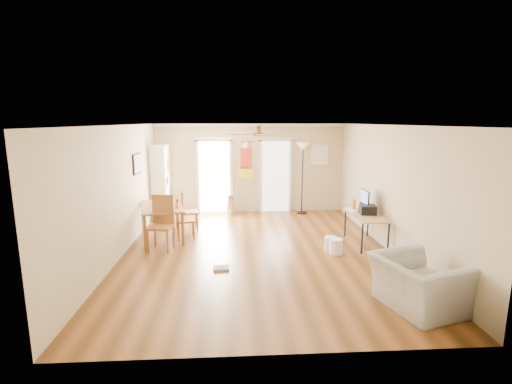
{
  "coord_description": "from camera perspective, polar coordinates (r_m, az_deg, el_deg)",
  "views": [
    {
      "loc": [
        -0.47,
        -7.38,
        2.68
      ],
      "look_at": [
        0.0,
        0.6,
        1.15
      ],
      "focal_mm": 26.15,
      "sensor_mm": 36.0,
      "label": 1
    }
  ],
  "objects": [
    {
      "name": "kitchen_doorway",
      "position": [
        11.01,
        -6.36,
        2.25
      ],
      "size": [
        0.9,
        0.1,
        2.1
      ],
      "primitive_type": null,
      "color": "white",
      "rests_on": "wall_back"
    },
    {
      "name": "bookshelf",
      "position": [
        10.81,
        -14.32,
        1.6
      ],
      "size": [
        0.67,
        0.99,
        2.02
      ],
      "primitive_type": null,
      "rotation": [
        0.0,
        0.0,
        -0.33
      ],
      "color": "white",
      "rests_on": "floor"
    },
    {
      "name": "trash_can",
      "position": [
        10.86,
        -3.87,
        -1.87
      ],
      "size": [
        0.35,
        0.35,
        0.59
      ],
      "primitive_type": "cylinder",
      "rotation": [
        0.0,
        0.0,
        0.33
      ],
      "color": "silver",
      "rests_on": "floor"
    },
    {
      "name": "ceiling",
      "position": [
        7.4,
        0.28,
        10.21
      ],
      "size": [
        5.5,
        7.0,
        0.0
      ],
      "primitive_type": null,
      "color": "silver",
      "rests_on": "floor"
    },
    {
      "name": "imac",
      "position": [
        8.78,
        16.29,
        -1.25
      ],
      "size": [
        0.23,
        0.51,
        0.48
      ],
      "primitive_type": null,
      "rotation": [
        0.0,
        0.0,
        0.32
      ],
      "color": "black",
      "rests_on": "computer_desk"
    },
    {
      "name": "wall_back",
      "position": [
        10.98,
        -0.9,
        3.61
      ],
      "size": [
        5.5,
        0.04,
        2.6
      ],
      "primitive_type": null,
      "color": "beige",
      "rests_on": "floor"
    },
    {
      "name": "torchiere_lamp",
      "position": [
        10.87,
        7.09,
        2.02
      ],
      "size": [
        0.46,
        0.46,
        2.06
      ],
      "primitive_type": null,
      "rotation": [
        0.0,
        0.0,
        0.21
      ],
      "color": "black",
      "rests_on": "floor"
    },
    {
      "name": "wall_right",
      "position": [
        8.17,
        19.89,
        0.46
      ],
      "size": [
        0.04,
        7.0,
        2.6
      ],
      "primitive_type": null,
      "color": "beige",
      "rests_on": "floor"
    },
    {
      "name": "dining_chair_right_a",
      "position": [
        9.48,
        -10.14,
        -2.74
      ],
      "size": [
        0.47,
        0.47,
        0.97
      ],
      "primitive_type": null,
      "rotation": [
        0.0,
        0.0,
        1.77
      ],
      "color": "#A75F35",
      "rests_on": "floor"
    },
    {
      "name": "computer_desk",
      "position": [
        8.55,
        16.38,
        -5.54
      ],
      "size": [
        0.63,
        1.25,
        0.67
      ],
      "primitive_type": null,
      "color": "tan",
      "rests_on": "floor"
    },
    {
      "name": "wall_left",
      "position": [
        7.85,
        -20.19,
        0.03
      ],
      "size": [
        0.04,
        7.0,
        2.6
      ],
      "primitive_type": null,
      "color": "beige",
      "rests_on": "floor"
    },
    {
      "name": "framed_poster",
      "position": [
        9.12,
        -17.71,
        4.15
      ],
      "size": [
        0.04,
        0.66,
        0.48
      ],
      "primitive_type": "cube",
      "color": "black",
      "rests_on": "wall_left"
    },
    {
      "name": "wall_front",
      "position": [
        4.15,
        3.39,
        -8.63
      ],
      "size": [
        5.5,
        0.04,
        2.6
      ],
      "primitive_type": null,
      "color": "beige",
      "rests_on": "floor"
    },
    {
      "name": "ac_grille",
      "position": [
        11.19,
        9.7,
        5.65
      ],
      "size": [
        0.5,
        0.04,
        0.6
      ],
      "primitive_type": "cube",
      "color": "white",
      "rests_on": "wall_back"
    },
    {
      "name": "floor_cloth",
      "position": [
        7.0,
        -5.37,
        -11.54
      ],
      "size": [
        0.3,
        0.24,
        0.04
      ],
      "primitive_type": "cube",
      "rotation": [
        0.0,
        0.0,
        0.07
      ],
      "color": "#9C9C97",
      "rests_on": "floor"
    },
    {
      "name": "bathroom_doorway",
      "position": [
        11.06,
        3.0,
        2.34
      ],
      "size": [
        0.8,
        0.1,
        2.1
      ],
      "primitive_type": null,
      "color": "white",
      "rests_on": "wall_back"
    },
    {
      "name": "dining_table",
      "position": [
        8.95,
        -14.12,
        -4.41
      ],
      "size": [
        1.24,
        1.69,
        0.76
      ],
      "primitive_type": null,
      "rotation": [
        0.0,
        0.0,
        0.24
      ],
      "color": "#A96636",
      "rests_on": "floor"
    },
    {
      "name": "wastebasket_b",
      "position": [
        8.02,
        11.36,
        -7.76
      ],
      "size": [
        0.33,
        0.33,
        0.3
      ],
      "primitive_type": "cylinder",
      "rotation": [
        0.0,
        0.0,
        -0.29
      ],
      "color": "silver",
      "rests_on": "floor"
    },
    {
      "name": "ceiling_fan",
      "position": [
        7.1,
        0.43,
        8.81
      ],
      "size": [
        1.24,
        1.24,
        0.2
      ],
      "primitive_type": null,
      "color": "#593819",
      "rests_on": "ceiling"
    },
    {
      "name": "dining_chair_near",
      "position": [
        8.04,
        -14.42,
        -4.75
      ],
      "size": [
        0.53,
        0.53,
        1.14
      ],
      "primitive_type": null,
      "rotation": [
        0.0,
        0.0,
        -0.15
      ],
      "color": "olive",
      "rests_on": "floor"
    },
    {
      "name": "crown_molding",
      "position": [
        7.4,
        0.28,
        9.9
      ],
      "size": [
        5.5,
        7.0,
        0.08
      ],
      "primitive_type": null,
      "color": "white",
      "rests_on": "wall_back"
    },
    {
      "name": "dining_chair_right_b",
      "position": [
        8.72,
        -10.73,
        -3.95
      ],
      "size": [
        0.47,
        0.47,
        0.97
      ],
      "primitive_type": null,
      "rotation": [
        0.0,
        0.0,
        1.76
      ],
      "color": "#9B6032",
      "rests_on": "floor"
    },
    {
      "name": "keyboard",
      "position": [
        8.79,
        14.43,
        -2.69
      ],
      "size": [
        0.17,
        0.42,
        0.02
      ],
      "primitive_type": "cube",
      "rotation": [
        0.0,
        0.0,
        0.08
      ],
      "color": "white",
      "rests_on": "computer_desk"
    },
    {
      "name": "floor",
      "position": [
        7.87,
        0.26,
        -9.08
      ],
      "size": [
        7.0,
        7.0,
        0.0
      ],
      "primitive_type": "plane",
      "color": "brown",
      "rests_on": "ground"
    },
    {
      "name": "orange_bottle",
      "position": [
        8.95,
        14.75,
        -1.76
      ],
      "size": [
        0.08,
        0.08,
        0.23
      ],
      "primitive_type": "cylinder",
      "rotation": [
        0.0,
        0.0,
        0.03
      ],
      "color": "orange",
      "rests_on": "computer_desk"
    },
    {
      "name": "wall_decal",
      "position": [
        10.93,
        -1.55,
        4.89
      ],
      "size": [
        0.46,
        0.03,
        1.1
      ],
      "primitive_type": "cube",
      "color": "red",
      "rests_on": "wall_back"
    },
    {
      "name": "wastebasket_a",
      "position": [
        7.88,
        12.14,
        -8.12
      ],
      "size": [
        0.29,
        0.29,
        0.31
      ],
      "primitive_type": "cylinder",
      "rotation": [
        0.0,
        0.0,
        0.08
      ],
      "color": "white",
      "rests_on": "floor"
    },
    {
      "name": "armchair",
      "position": [
        5.99,
        23.53,
        -12.78
      ],
      "size": [
        1.29,
        1.39,
        0.75
      ],
      "primitive_type": "imported",
      "rotation": [
        0.0,
        0.0,
        1.85
      ],
      "color": "#A4A49F",
      "rests_on": "floor"
    },
    {
      "name": "printer",
      "position": [
        8.55,
        16.73,
        -2.57
      ],
      "size": [
        0.38,
        0.43,
        0.19
      ],
      "primitive_type": "cube",
      "rotation": [
        0.0,
        0.0,
        -0.17
      ],
      "color": "black",
      "rests_on": "computer_desk"
    }
  ]
}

